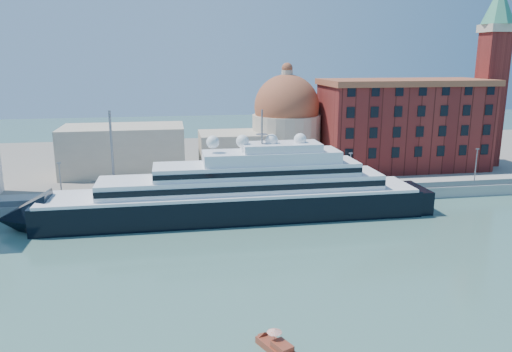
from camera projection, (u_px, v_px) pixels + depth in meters
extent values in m
plane|color=#3B665C|center=(230.00, 267.00, 75.31)|extent=(400.00, 400.00, 0.00)
cube|color=gray|center=(212.00, 198.00, 107.60)|extent=(180.00, 10.00, 2.50)
cube|color=slate|center=(200.00, 161.00, 146.96)|extent=(260.00, 72.00, 2.00)
cube|color=slate|center=(213.00, 195.00, 102.86)|extent=(180.00, 0.10, 1.20)
cube|color=black|center=(233.00, 208.00, 97.42)|extent=(73.45, 11.30, 6.12)
cone|color=black|center=(24.00, 219.00, 91.08)|extent=(9.42, 11.30, 11.30)
cube|color=black|center=(409.00, 200.00, 103.50)|extent=(5.65, 10.36, 5.65)
cube|color=white|center=(233.00, 192.00, 96.65)|extent=(71.57, 11.49, 0.57)
cube|color=white|center=(243.00, 183.00, 96.57)|extent=(54.62, 9.42, 2.83)
cube|color=black|center=(246.00, 189.00, 92.05)|extent=(54.62, 0.15, 1.13)
cube|color=white|center=(257.00, 169.00, 96.41)|extent=(39.55, 8.48, 2.45)
cube|color=white|center=(271.00, 157.00, 96.33)|extent=(26.37, 7.53, 2.26)
cube|color=white|center=(281.00, 147.00, 96.20)|extent=(15.07, 6.59, 1.51)
cylinder|color=slate|center=(262.00, 127.00, 94.66)|extent=(0.28, 0.28, 6.59)
sphere|color=white|center=(213.00, 142.00, 93.73)|extent=(2.45, 2.45, 2.45)
sphere|color=white|center=(242.00, 141.00, 94.65)|extent=(2.45, 2.45, 2.45)
sphere|color=white|center=(272.00, 140.00, 95.58)|extent=(2.45, 2.45, 2.45)
sphere|color=white|center=(300.00, 139.00, 96.51)|extent=(2.45, 2.45, 2.45)
cube|color=maroon|center=(277.00, 349.00, 53.46)|extent=(4.00, 5.84, 0.93)
cube|color=maroon|center=(282.00, 347.00, 52.53)|extent=(2.32, 2.73, 0.74)
cylinder|color=slate|center=(274.00, 338.00, 53.56)|extent=(0.06, 0.06, 1.49)
cone|color=red|center=(274.00, 331.00, 53.37)|extent=(1.67, 1.67, 0.37)
cube|color=maroon|center=(403.00, 127.00, 130.65)|extent=(42.00, 18.00, 22.00)
cube|color=brown|center=(406.00, 82.00, 127.97)|extent=(43.00, 19.00, 1.50)
cube|color=maroon|center=(489.00, 100.00, 133.08)|extent=(6.00, 6.00, 35.00)
cube|color=beige|center=(497.00, 28.00, 128.76)|extent=(7.00, 7.00, 2.00)
cone|color=#408E6C|center=(499.00, 4.00, 127.36)|extent=(8.40, 8.40, 10.00)
cylinder|color=beige|center=(286.00, 141.00, 132.41)|extent=(18.00, 18.00, 14.00)
sphere|color=brown|center=(287.00, 107.00, 130.31)|extent=(17.00, 17.00, 17.00)
cylinder|color=beige|center=(287.00, 76.00, 128.44)|extent=(3.00, 3.00, 3.00)
cube|color=beige|center=(235.00, 152.00, 128.66)|extent=(18.00, 14.00, 10.00)
cube|color=beige|center=(124.00, 150.00, 125.75)|extent=(30.00, 16.00, 12.00)
cylinder|color=slate|center=(61.00, 183.00, 98.58)|extent=(0.24, 0.24, 8.00)
cube|color=slate|center=(59.00, 163.00, 97.62)|extent=(0.80, 0.30, 0.25)
cylinder|color=slate|center=(212.00, 177.00, 103.50)|extent=(0.24, 0.24, 8.00)
cube|color=slate|center=(212.00, 158.00, 102.55)|extent=(0.80, 0.30, 0.25)
cylinder|color=slate|center=(350.00, 172.00, 108.43)|extent=(0.24, 0.24, 8.00)
cube|color=slate|center=(351.00, 153.00, 107.47)|extent=(0.80, 0.30, 0.25)
cylinder|color=slate|center=(476.00, 167.00, 113.35)|extent=(0.24, 0.24, 8.00)
cube|color=slate|center=(478.00, 149.00, 112.40)|extent=(0.80, 0.30, 0.25)
cylinder|color=slate|center=(112.00, 155.00, 100.97)|extent=(0.50, 0.50, 18.00)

